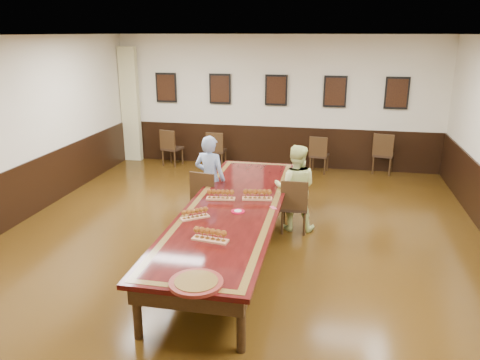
% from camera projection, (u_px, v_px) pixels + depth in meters
% --- Properties ---
extents(floor, '(8.00, 10.00, 0.02)m').
position_uv_depth(floor, '(234.00, 251.00, 7.26)').
color(floor, black).
rests_on(floor, ground).
extents(ceiling, '(8.00, 10.00, 0.02)m').
position_uv_depth(ceiling, '(233.00, 35.00, 6.29)').
color(ceiling, white).
rests_on(ceiling, floor).
extents(wall_back, '(8.00, 0.02, 3.20)m').
position_uv_depth(wall_back, '(276.00, 102.00, 11.45)').
color(wall_back, beige).
rests_on(wall_back, floor).
extents(chair_man, '(0.54, 0.58, 0.98)m').
position_uv_depth(chair_man, '(208.00, 196.00, 8.21)').
color(chair_man, black).
rests_on(chair_man, floor).
extents(chair_woman, '(0.46, 0.50, 0.95)m').
position_uv_depth(chair_woman, '(294.00, 205.00, 7.85)').
color(chair_woman, black).
rests_on(chair_woman, floor).
extents(spare_chair_a, '(0.54, 0.57, 0.93)m').
position_uv_depth(spare_chair_a, '(172.00, 147.00, 11.83)').
color(spare_chair_a, black).
rests_on(spare_chair_a, floor).
extents(spare_chair_b, '(0.44, 0.48, 0.92)m').
position_uv_depth(spare_chair_b, '(217.00, 149.00, 11.62)').
color(spare_chair_b, black).
rests_on(spare_chair_b, floor).
extents(spare_chair_c, '(0.49, 0.52, 0.91)m').
position_uv_depth(spare_chair_c, '(319.00, 154.00, 11.19)').
color(spare_chair_c, black).
rests_on(spare_chair_c, floor).
extents(spare_chair_d, '(0.55, 0.59, 0.99)m').
position_uv_depth(spare_chair_d, '(383.00, 153.00, 11.11)').
color(spare_chair_d, black).
rests_on(spare_chair_d, floor).
extents(person_man, '(0.63, 0.48, 1.56)m').
position_uv_depth(person_man, '(210.00, 179.00, 8.21)').
color(person_man, '#466CAF').
rests_on(person_man, floor).
extents(person_woman, '(0.75, 0.59, 1.48)m').
position_uv_depth(person_woman, '(295.00, 188.00, 7.87)').
color(person_woman, '#EAF69A').
rests_on(person_woman, floor).
extents(pink_phone, '(0.12, 0.14, 0.01)m').
position_uv_depth(pink_phone, '(273.00, 208.00, 6.93)').
color(pink_phone, '#CA4361').
rests_on(pink_phone, conference_table).
extents(curtain, '(0.45, 0.18, 2.90)m').
position_uv_depth(curtain, '(130.00, 105.00, 12.03)').
color(curtain, '#C4BE86').
rests_on(curtain, floor).
extents(wainscoting, '(8.00, 10.00, 1.00)m').
position_uv_depth(wainscoting, '(234.00, 221.00, 7.11)').
color(wainscoting, black).
rests_on(wainscoting, floor).
extents(conference_table, '(1.40, 5.00, 0.76)m').
position_uv_depth(conference_table, '(233.00, 214.00, 7.07)').
color(conference_table, black).
rests_on(conference_table, floor).
extents(posters, '(6.14, 0.04, 0.74)m').
position_uv_depth(posters, '(276.00, 90.00, 11.30)').
color(posters, black).
rests_on(posters, wall_back).
extents(flight_a, '(0.46, 0.19, 0.17)m').
position_uv_depth(flight_a, '(221.00, 195.00, 7.26)').
color(flight_a, '#AF7049').
rests_on(flight_a, conference_table).
extents(flight_b, '(0.48, 0.21, 0.17)m').
position_uv_depth(flight_b, '(257.00, 195.00, 7.25)').
color(flight_b, '#AF7049').
rests_on(flight_b, conference_table).
extents(flight_c, '(0.40, 0.34, 0.15)m').
position_uv_depth(flight_c, '(195.00, 214.00, 6.52)').
color(flight_c, '#AF7049').
rests_on(flight_c, conference_table).
extents(flight_d, '(0.48, 0.21, 0.17)m').
position_uv_depth(flight_d, '(210.00, 235.00, 5.82)').
color(flight_d, '#AF7049').
rests_on(flight_d, conference_table).
extents(red_plate_grp, '(0.20, 0.20, 0.03)m').
position_uv_depth(red_plate_grp, '(238.00, 211.00, 6.77)').
color(red_plate_grp, '#B20B2A').
rests_on(red_plate_grp, conference_table).
extents(carved_platter, '(0.68, 0.68, 0.05)m').
position_uv_depth(carved_platter, '(196.00, 283.00, 4.83)').
color(carved_platter, '#5E1712').
rests_on(carved_platter, conference_table).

